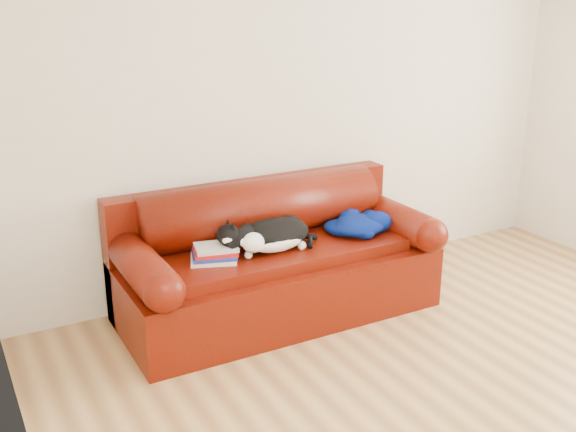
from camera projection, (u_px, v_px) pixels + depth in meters
name	position (u px, v px, depth m)	size (l,w,h in m)	color
ground	(494.00, 401.00, 3.62)	(4.50, 4.50, 0.00)	olive
room_shell	(546.00, 87.00, 3.16)	(4.52, 4.02, 2.61)	beige
sofa_base	(278.00, 281.00, 4.54)	(2.10, 0.90, 0.50)	#3B0202
sofa_back	(261.00, 228.00, 4.65)	(2.10, 1.01, 0.88)	#3B0202
book_stack	(215.00, 253.00, 4.18)	(0.34, 0.30, 0.10)	silver
cat	(273.00, 236.00, 4.32)	(0.74, 0.40, 0.26)	black
blanket	(359.00, 224.00, 4.66)	(0.51, 0.41, 0.14)	#020B48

